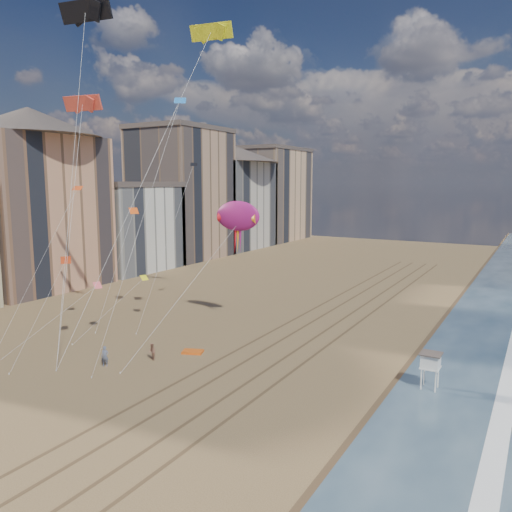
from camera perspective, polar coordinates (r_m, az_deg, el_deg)
The scene contains 11 objects.
ground at distance 34.42m, azimuth -23.95°, elevation -21.61°, with size 260.00×260.00×0.00m, color brown.
wet_sand at distance 59.63m, azimuth 23.51°, elevation -8.71°, with size 260.00×260.00×0.00m, color #42301E.
tracks at distance 54.59m, azimuth 4.54°, elevation -9.57°, with size 7.68×120.00×0.01m.
buildings at distance 108.61m, azimuth -10.50°, elevation 6.52°, with size 34.72×131.35×29.00m.
lifeguard_stand at distance 44.04m, azimuth 19.33°, elevation -11.29°, with size 1.68×1.68×3.03m.
grounded_kite at distance 50.98m, azimuth -7.25°, elevation -10.80°, with size 2.00×1.27×0.23m, color #EE5B14.
show_kite at distance 57.83m, azimuth -2.12°, elevation 4.55°, with size 5.12×9.75×21.84m.
kite_flyer_a at distance 48.94m, azimuth -16.88°, elevation -10.90°, with size 0.69×0.45×1.90m, color slate.
kite_flyer_b at distance 49.48m, azimuth -11.80°, elevation -10.66°, with size 0.79×0.62×1.63m, color #915F49.
parafoils at distance 59.43m, azimuth -14.39°, elevation 22.58°, with size 14.28×14.38×10.38m.
small_kites at distance 56.90m, azimuth -14.15°, elevation 5.75°, with size 13.37×18.65×20.28m.
Camera 1 is at (24.83, -16.92, 16.80)m, focal length 35.00 mm.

